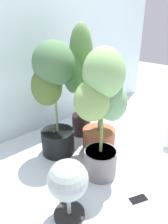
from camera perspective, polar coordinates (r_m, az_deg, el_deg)
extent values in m
plane|color=silver|center=(1.79, 8.71, -11.92)|extent=(8.00, 8.00, 0.00)
cube|color=silver|center=(2.08, -9.79, 22.59)|extent=(3.20, 0.01, 2.00)
cylinder|color=brown|center=(1.79, 4.15, -7.71)|extent=(0.28, 0.28, 0.20)
cylinder|color=#49321D|center=(1.75, 4.24, -5.14)|extent=(0.26, 0.26, 0.02)
cylinder|color=#62713F|center=(1.63, 4.51, 2.88)|extent=(0.03, 0.03, 0.51)
ellipsoid|color=#62AB3B|center=(1.58, 4.74, 9.44)|extent=(0.36, 0.36, 0.35)
ellipsoid|color=#5EAB45|center=(1.57, 2.11, 4.45)|extent=(0.33, 0.32, 0.24)
ellipsoid|color=#5FA240|center=(1.65, 6.38, 4.56)|extent=(0.24, 0.24, 0.27)
cylinder|color=#2B1C21|center=(2.04, -0.73, -3.41)|extent=(0.18, 0.18, 0.21)
cylinder|color=#402E25|center=(1.99, -0.74, -0.97)|extent=(0.17, 0.17, 0.02)
cylinder|color=olive|center=(1.87, -0.80, 8.63)|extent=(0.02, 0.02, 0.67)
ellipsoid|color=#557B42|center=(1.82, -0.84, 16.43)|extent=(0.26, 0.27, 0.47)
ellipsoid|color=#436E3D|center=(1.82, -3.14, 10.75)|extent=(0.22, 0.23, 0.36)
ellipsoid|color=#488039|center=(1.88, 1.17, 10.41)|extent=(0.16, 0.13, 0.31)
cylinder|color=black|center=(1.77, -7.23, -8.13)|extent=(0.28, 0.28, 0.20)
cylinder|color=#452C17|center=(1.73, -7.39, -5.48)|extent=(0.26, 0.26, 0.02)
cylinder|color=#697649|center=(1.59, -8.00, 4.73)|extent=(0.02, 0.02, 0.63)
ellipsoid|color=#426640|center=(1.53, -8.53, 13.25)|extent=(0.37, 0.40, 0.33)
ellipsoid|color=#4A632A|center=(1.55, -10.37, 7.01)|extent=(0.29, 0.29, 0.29)
cylinder|color=slate|center=(1.54, 4.55, -13.84)|extent=(0.24, 0.24, 0.20)
cylinder|color=#462F23|center=(1.48, 4.67, -11.00)|extent=(0.22, 0.22, 0.02)
cylinder|color=olive|center=(1.32, 5.14, 0.55)|extent=(0.02, 0.02, 0.63)
ellipsoid|color=#7AA562|center=(1.25, 5.55, 10.72)|extent=(0.38, 0.39, 0.32)
ellipsoid|color=#799A51|center=(1.25, 2.26, 2.96)|extent=(0.26, 0.25, 0.25)
ellipsoid|color=#6D9C69|center=(1.33, 7.75, 2.93)|extent=(0.22, 0.24, 0.27)
cube|color=white|center=(1.45, 14.90, -22.51)|extent=(0.16, 0.12, 0.01)
cube|color=black|center=(1.45, 14.92, -22.38)|extent=(0.13, 0.10, 0.00)
cylinder|color=black|center=(1.33, -4.12, -26.51)|extent=(0.18, 0.18, 0.03)
cylinder|color=#95A59F|center=(1.27, -4.23, -24.26)|extent=(0.02, 0.02, 0.13)
sphere|color=#95A59F|center=(1.15, -4.51, -18.33)|extent=(0.28, 0.28, 0.22)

